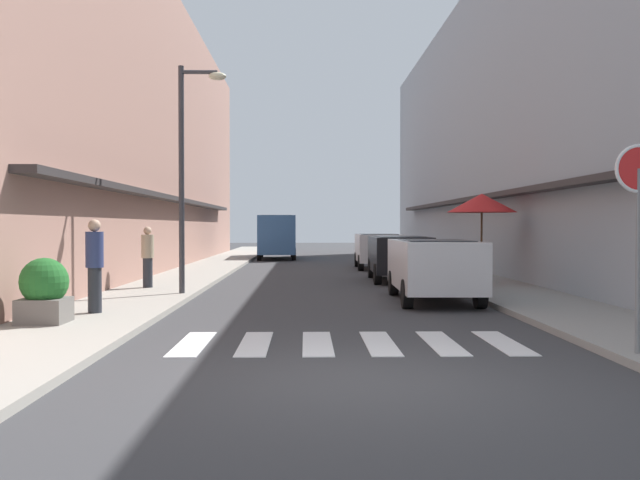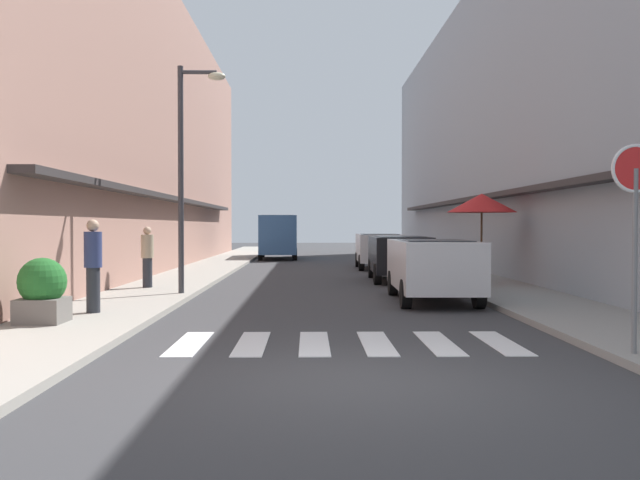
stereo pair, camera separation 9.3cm
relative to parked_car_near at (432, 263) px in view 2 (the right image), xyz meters
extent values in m
plane|color=#38383A|center=(-2.38, 9.13, -0.92)|extent=(95.85, 95.85, 0.00)
cube|color=#9E998E|center=(-7.02, 9.13, -0.86)|extent=(2.41, 60.99, 0.12)
cube|color=gray|center=(2.26, 9.13, -0.86)|extent=(2.41, 60.99, 0.12)
cube|color=#A87A6B|center=(-10.73, 10.31, 4.68)|extent=(5.00, 41.21, 11.20)
cube|color=#332D2D|center=(-7.98, 10.31, 1.88)|extent=(0.50, 28.85, 0.16)
cube|color=#939EA8|center=(5.96, 10.31, 4.74)|extent=(5.00, 41.21, 11.33)
cube|color=#332D2D|center=(3.21, 10.31, 1.88)|extent=(0.50, 28.85, 0.16)
cube|color=silver|center=(-4.76, -5.79, -0.92)|extent=(0.45, 2.20, 0.01)
cube|color=silver|center=(-3.81, -5.79, -0.92)|extent=(0.45, 2.20, 0.01)
cube|color=silver|center=(-2.86, -5.79, -0.92)|extent=(0.45, 2.20, 0.01)
cube|color=silver|center=(-1.91, -5.79, -0.92)|extent=(0.45, 2.20, 0.01)
cube|color=silver|center=(-0.96, -5.79, -0.92)|extent=(0.45, 2.20, 0.01)
cube|color=silver|center=(-0.01, -5.79, -0.92)|extent=(0.45, 2.20, 0.01)
cube|color=silver|center=(0.00, 0.04, -0.04)|extent=(1.86, 4.43, 1.13)
cube|color=black|center=(0.00, -0.18, 0.27)|extent=(1.53, 2.49, 0.56)
cylinder|color=black|center=(-0.76, 1.51, -0.60)|extent=(0.24, 0.65, 0.64)
cylinder|color=black|center=(0.83, 1.47, -0.60)|extent=(0.24, 0.65, 0.64)
cylinder|color=black|center=(-0.83, -1.38, -0.60)|extent=(0.24, 0.65, 0.64)
cylinder|color=black|center=(0.76, -1.43, -0.60)|extent=(0.24, 0.65, 0.64)
cube|color=black|center=(0.00, 6.08, -0.04)|extent=(1.86, 4.21, 1.13)
cube|color=black|center=(0.00, 5.87, 0.27)|extent=(1.53, 2.37, 0.56)
cylinder|color=black|center=(-0.76, 7.47, -0.60)|extent=(0.24, 0.65, 0.64)
cylinder|color=black|center=(0.83, 7.43, -0.60)|extent=(0.24, 0.65, 0.64)
cylinder|color=black|center=(-0.83, 4.72, -0.60)|extent=(0.24, 0.65, 0.64)
cylinder|color=black|center=(0.76, 4.68, -0.60)|extent=(0.24, 0.65, 0.64)
cube|color=silver|center=(0.00, 12.54, -0.04)|extent=(1.83, 4.08, 1.13)
cube|color=black|center=(0.00, 12.34, 0.27)|extent=(1.52, 2.29, 0.56)
cylinder|color=black|center=(-0.77, 13.89, -0.60)|extent=(0.23, 0.64, 0.64)
cylinder|color=black|center=(0.82, 13.86, -0.60)|extent=(0.23, 0.64, 0.64)
cylinder|color=black|center=(-0.82, 11.22, -0.60)|extent=(0.23, 0.64, 0.64)
cylinder|color=black|center=(0.77, 11.19, -0.60)|extent=(0.23, 0.64, 0.64)
cube|color=#33598C|center=(-4.61, 21.26, 0.41)|extent=(2.14, 5.46, 2.03)
cube|color=black|center=(-4.61, 20.99, 1.17)|extent=(1.74, 3.08, 0.56)
cylinder|color=black|center=(-5.57, 23.01, -0.60)|extent=(0.24, 0.65, 0.64)
cylinder|color=black|center=(-3.78, 23.08, -0.60)|extent=(0.24, 0.65, 0.64)
cylinder|color=black|center=(-5.45, 19.45, -0.60)|extent=(0.24, 0.65, 0.64)
cylinder|color=black|center=(-3.66, 19.51, -0.60)|extent=(0.24, 0.65, 0.64)
cylinder|color=slate|center=(1.34, -7.30, 0.41)|extent=(0.07, 0.07, 2.43)
cylinder|color=red|center=(1.34, -7.30, 1.63)|extent=(0.64, 0.03, 0.64)
torus|color=white|center=(1.34, -7.30, 1.63)|extent=(0.65, 0.05, 0.65)
cylinder|color=#38383D|center=(-6.13, 0.94, 2.02)|extent=(0.14, 0.14, 5.65)
cylinder|color=#38383D|center=(-5.68, 0.94, 4.70)|extent=(0.90, 0.10, 0.10)
ellipsoid|color=beige|center=(-5.23, 0.94, 4.60)|extent=(0.44, 0.28, 0.20)
cylinder|color=#262626|center=(2.15, 3.88, -0.77)|extent=(0.48, 0.48, 0.06)
cylinder|color=#4C3823|center=(2.15, 3.88, 0.37)|extent=(0.06, 0.06, 2.35)
cone|color=red|center=(2.15, 3.88, 1.55)|extent=(2.04, 2.04, 0.55)
cube|color=slate|center=(-7.56, -4.29, -0.59)|extent=(0.77, 0.77, 0.43)
sphere|color=#236628|center=(-7.56, -4.29, -0.09)|extent=(0.83, 0.83, 0.83)
cylinder|color=#282B33|center=(-7.11, -2.90, -0.36)|extent=(0.26, 0.26, 0.87)
cylinder|color=navy|center=(-7.11, -2.90, 0.42)|extent=(0.34, 0.34, 0.69)
sphere|color=tan|center=(-7.11, -2.90, 0.88)|extent=(0.24, 0.24, 0.24)
cylinder|color=#282B33|center=(-7.35, 2.56, -0.40)|extent=(0.26, 0.26, 0.80)
cylinder|color=tan|center=(-7.35, 2.56, 0.32)|extent=(0.34, 0.34, 0.64)
sphere|color=tan|center=(-7.35, 2.56, 0.75)|extent=(0.22, 0.22, 0.22)
camera|label=1|loc=(-3.04, -16.23, 0.88)|focal=38.57mm
camera|label=2|loc=(-2.94, -16.23, 0.88)|focal=38.57mm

